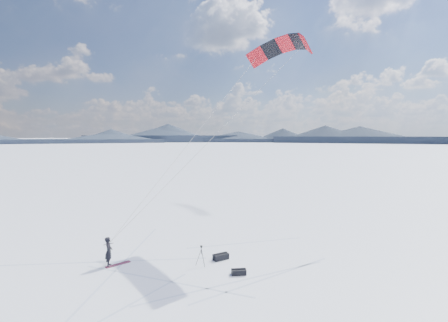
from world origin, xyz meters
TOP-DOWN VIEW (x-y plane):
  - ground at (0.00, 0.00)m, footprint 1800.00×1800.00m
  - horizon_hills at (-0.00, 0.00)m, footprint 704.00×705.94m
  - snow_tracks at (0.33, 0.01)m, footprint 17.62×10.25m
  - snowkiter at (-2.88, 2.46)m, footprint 0.55×0.69m
  - snowboard at (-2.42, 2.36)m, footprint 1.43×0.44m
  - tripod at (1.48, -0.28)m, footprint 0.59×0.54m
  - gear_bag_a at (2.84, -0.16)m, footprint 0.92×0.46m
  - gear_bag_b at (2.52, -2.42)m, footprint 0.85×0.67m
  - power_kite at (10.42, 3.13)m, footprint 14.57×6.17m

SIDE VIEW (x-z plane):
  - ground at x=0.00m, z-range 0.00..0.00m
  - snowkiter at x=-2.88m, z-range -0.82..0.82m
  - snow_tracks at x=0.33m, z-range 0.00..0.01m
  - snowboard at x=-2.42m, z-range 0.00..0.04m
  - gear_bag_b at x=2.52m, z-range -0.02..0.33m
  - gear_bag_a at x=2.84m, z-range -0.02..0.38m
  - tripod at x=1.48m, z-range 0.17..1.30m
  - horizon_hills at x=0.00m, z-range -0.88..7.31m
  - power_kite at x=10.42m, z-range 7.08..20.68m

